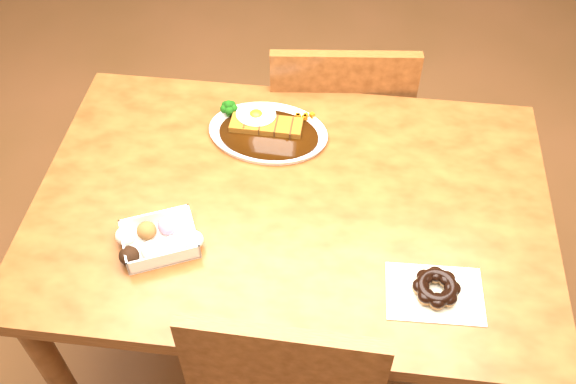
# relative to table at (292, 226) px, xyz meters

# --- Properties ---
(ground) EXTENTS (6.00, 6.00, 0.00)m
(ground) POSITION_rel_table_xyz_m (0.00, 0.00, -0.65)
(ground) COLOR brown
(ground) RESTS_ON ground
(table) EXTENTS (1.20, 0.80, 0.75)m
(table) POSITION_rel_table_xyz_m (0.00, 0.00, 0.00)
(table) COLOR #532910
(table) RESTS_ON ground
(chair_far) EXTENTS (0.46, 0.46, 0.87)m
(chair_far) POSITION_rel_table_xyz_m (0.08, 0.54, -0.17)
(chair_far) COLOR #532910
(chair_far) RESTS_ON ground
(katsu_curry_plate) EXTENTS (0.32, 0.24, 0.06)m
(katsu_curry_plate) POSITION_rel_table_xyz_m (-0.09, 0.21, 0.11)
(katsu_curry_plate) COLOR white
(katsu_curry_plate) RESTS_ON table
(donut_box) EXTENTS (0.19, 0.18, 0.04)m
(donut_box) POSITION_rel_table_xyz_m (-0.27, -0.17, 0.12)
(donut_box) COLOR white
(donut_box) RESTS_ON table
(pon_de_ring) EXTENTS (0.20, 0.15, 0.04)m
(pon_de_ring) POSITION_rel_table_xyz_m (0.32, -0.22, 0.12)
(pon_de_ring) COLOR silver
(pon_de_ring) RESTS_ON table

